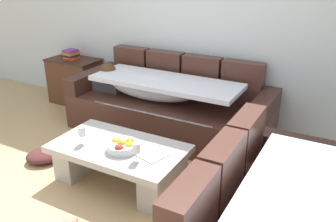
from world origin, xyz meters
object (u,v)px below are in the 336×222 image
(fruit_bowl, at_px, (123,146))
(crumpled_garment, at_px, (46,154))
(side_cabinet, at_px, (75,81))
(coffee_table, at_px, (119,159))
(wine_glass_near_left, at_px, (82,132))
(open_magazine, at_px, (150,153))
(wine_glass_near_right, at_px, (136,149))
(couch_along_wall, at_px, (167,106))
(book_stack_on_cabinet, at_px, (71,54))

(fruit_bowl, height_order, crumpled_garment, fruit_bowl)
(crumpled_garment, bearing_deg, side_cabinet, 120.70)
(coffee_table, distance_m, wine_glass_near_left, 0.42)
(open_magazine, xyz_separation_m, side_cabinet, (-2.07, 1.36, -0.06))
(open_magazine, bearing_deg, fruit_bowl, -148.72)
(wine_glass_near_right, bearing_deg, couch_along_wall, 108.16)
(book_stack_on_cabinet, bearing_deg, wine_glass_near_right, -36.20)
(side_cabinet, xyz_separation_m, crumpled_garment, (0.83, -1.41, -0.26))
(coffee_table, bearing_deg, wine_glass_near_left, -158.46)
(crumpled_garment, bearing_deg, fruit_bowl, -0.57)
(couch_along_wall, bearing_deg, book_stack_on_cabinet, 172.27)
(side_cabinet, bearing_deg, coffee_table, -38.07)
(wine_glass_near_right, bearing_deg, open_magazine, 76.35)
(side_cabinet, height_order, book_stack_on_cabinet, book_stack_on_cabinet)
(couch_along_wall, xyz_separation_m, crumpled_garment, (-0.78, -1.18, -0.27))
(couch_along_wall, xyz_separation_m, open_magazine, (0.46, -1.13, 0.05))
(couch_along_wall, bearing_deg, fruit_bowl, -79.65)
(couch_along_wall, relative_size, open_magazine, 8.36)
(wine_glass_near_left, height_order, crumpled_garment, wine_glass_near_left)
(wine_glass_near_left, xyz_separation_m, crumpled_garment, (-0.60, 0.08, -0.44))
(book_stack_on_cabinet, bearing_deg, crumpled_garment, -58.49)
(couch_along_wall, distance_m, coffee_table, 1.15)
(crumpled_garment, bearing_deg, wine_glass_near_right, -4.91)
(wine_glass_near_right, xyz_separation_m, crumpled_garment, (-1.20, 0.10, -0.44))
(fruit_bowl, bearing_deg, coffee_table, 149.18)
(coffee_table, height_order, open_magazine, open_magazine)
(fruit_bowl, xyz_separation_m, wine_glass_near_left, (-0.39, -0.07, 0.07))
(coffee_table, xyz_separation_m, crumpled_garment, (-0.91, -0.04, -0.18))
(coffee_table, height_order, book_stack_on_cabinet, book_stack_on_cabinet)
(couch_along_wall, bearing_deg, crumpled_garment, -123.32)
(couch_along_wall, relative_size, crumpled_garment, 5.86)
(fruit_bowl, height_order, side_cabinet, side_cabinet)
(wine_glass_near_right, bearing_deg, coffee_table, 153.59)
(couch_along_wall, xyz_separation_m, side_cabinet, (-1.61, 0.23, -0.01))
(side_cabinet, bearing_deg, wine_glass_near_left, -45.97)
(fruit_bowl, bearing_deg, crumpled_garment, 179.43)
(couch_along_wall, distance_m, fruit_bowl, 1.21)
(wine_glass_near_left, relative_size, open_magazine, 0.59)
(wine_glass_near_left, height_order, open_magazine, wine_glass_near_left)
(wine_glass_near_right, height_order, side_cabinet, side_cabinet)
(fruit_bowl, height_order, wine_glass_near_right, wine_glass_near_right)
(fruit_bowl, xyz_separation_m, crumpled_garment, (-0.99, 0.01, -0.36))
(couch_along_wall, relative_size, coffee_table, 1.95)
(crumpled_garment, bearing_deg, book_stack_on_cabinet, 121.51)
(coffee_table, distance_m, side_cabinet, 2.22)
(fruit_bowl, bearing_deg, wine_glass_near_left, -169.48)
(couch_along_wall, bearing_deg, wine_glass_near_right, -71.84)
(wine_glass_near_left, distance_m, wine_glass_near_right, 0.59)
(couch_along_wall, height_order, coffee_table, couch_along_wall)
(wine_glass_near_left, height_order, book_stack_on_cabinet, book_stack_on_cabinet)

